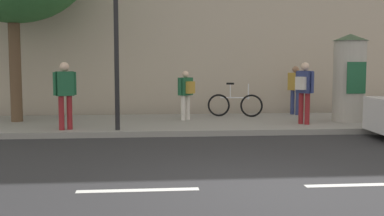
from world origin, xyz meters
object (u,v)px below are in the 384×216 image
(pedestrian_with_bag, at_px, (65,89))
(pedestrian_tallest, at_px, (186,91))
(poster_column, at_px, (349,77))
(traffic_light, at_px, (116,10))
(pedestrian_in_red_top, at_px, (295,86))
(pedestrian_in_light_jacket, at_px, (304,87))
(bicycle_leaning, at_px, (235,105))

(pedestrian_with_bag, bearing_deg, pedestrian_tallest, 28.92)
(poster_column, bearing_deg, traffic_light, -168.76)
(traffic_light, distance_m, pedestrian_in_red_top, 6.85)
(pedestrian_with_bag, relative_size, pedestrian_in_red_top, 1.08)
(traffic_light, relative_size, poster_column, 1.77)
(traffic_light, bearing_deg, poster_column, 11.24)
(poster_column, relative_size, pedestrian_with_bag, 1.47)
(pedestrian_in_light_jacket, bearing_deg, poster_column, 18.77)
(pedestrian_in_red_top, bearing_deg, pedestrian_tallest, -162.92)
(traffic_light, distance_m, poster_column, 7.02)
(pedestrian_in_light_jacket, xyz_separation_m, pedestrian_in_red_top, (0.52, 2.44, -0.08))
(traffic_light, xyz_separation_m, bicycle_leaning, (3.56, 2.83, -2.64))
(poster_column, distance_m, pedestrian_with_bag, 8.09)
(traffic_light, xyz_separation_m, pedestrian_in_red_top, (5.66, 3.25, -2.07))
(poster_column, xyz_separation_m, pedestrian_in_red_top, (-1.01, 1.92, -0.34))
(poster_column, relative_size, pedestrian_in_light_jacket, 1.48)
(pedestrian_tallest, bearing_deg, bicycle_leaning, 24.12)
(traffic_light, bearing_deg, pedestrian_tallest, 47.48)
(poster_column, xyz_separation_m, pedestrian_with_bag, (-8.02, -1.03, -0.26))
(pedestrian_with_bag, height_order, pedestrian_tallest, pedestrian_with_bag)
(traffic_light, relative_size, pedestrian_tallest, 3.05)
(pedestrian_in_light_jacket, relative_size, pedestrian_in_red_top, 1.08)
(pedestrian_with_bag, bearing_deg, poster_column, 7.34)
(traffic_light, xyz_separation_m, pedestrian_in_light_jacket, (5.14, 0.81, -1.99))
(poster_column, xyz_separation_m, bicycle_leaning, (-3.12, 1.50, -0.91))
(pedestrian_in_red_top, bearing_deg, bicycle_leaning, -168.79)
(traffic_light, relative_size, pedestrian_with_bag, 2.60)
(pedestrian_in_light_jacket, bearing_deg, pedestrian_in_red_top, 78.02)
(traffic_light, distance_m, bicycle_leaning, 5.26)
(poster_column, bearing_deg, pedestrian_in_red_top, 117.76)
(pedestrian_in_light_jacket, relative_size, bicycle_leaning, 1.01)
(pedestrian_tallest, height_order, bicycle_leaning, pedestrian_tallest)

